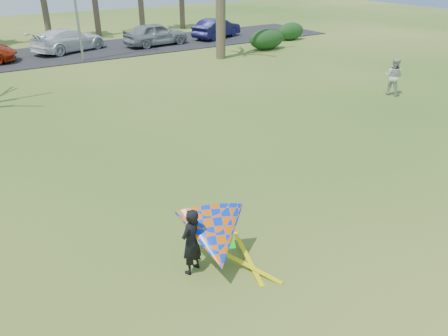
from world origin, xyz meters
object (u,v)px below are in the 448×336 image
car_5 (217,28)px  pedestrian_a (393,77)px  car_4 (156,34)px  car_3 (69,40)px  kite_flyer (214,238)px

car_5 → pedestrian_a: bearing=154.8°
car_4 → car_5: car_4 is taller
car_3 → pedestrian_a: size_ratio=2.99×
pedestrian_a → car_4: bearing=-7.5°
kite_flyer → car_5: bearing=58.1°
car_3 → car_5: size_ratio=1.16×
car_4 → car_5: size_ratio=1.05×
car_4 → pedestrian_a: size_ratio=2.68×
car_4 → car_3: bearing=72.7°
car_5 → kite_flyer: kite_flyer is taller
car_5 → car_4: bearing=71.6°
car_5 → pedestrian_a: (-1.18, -18.20, 0.08)m
car_3 → car_4: 6.21m
kite_flyer → pedestrian_a: bearing=25.0°
car_4 → kite_flyer: 26.49m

